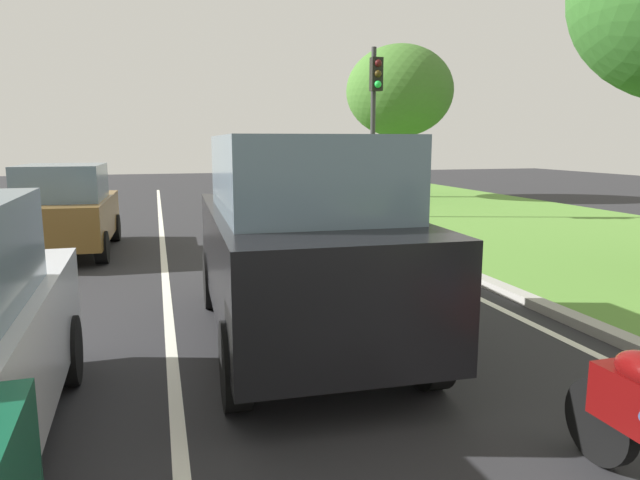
% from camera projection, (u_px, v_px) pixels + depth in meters
% --- Properties ---
extents(ground_plane, '(60.00, 60.00, 0.00)m').
position_uv_depth(ground_plane, '(199.00, 253.00, 11.55)').
color(ground_plane, '#262628').
extents(lane_line_center, '(0.12, 32.00, 0.01)m').
position_uv_depth(lane_line_center, '(163.00, 254.00, 11.36)').
color(lane_line_center, silver).
rests_on(lane_line_center, ground).
extents(lane_line_right_edge, '(0.12, 32.00, 0.01)m').
position_uv_depth(lane_line_right_edge, '(366.00, 244.00, 12.53)').
color(lane_line_right_edge, silver).
rests_on(lane_line_right_edge, ground).
extents(grass_verge_right, '(9.00, 48.00, 0.06)m').
position_uv_depth(grass_verge_right, '(555.00, 233.00, 13.85)').
color(grass_verge_right, '#548433').
rests_on(grass_verge_right, ground).
extents(curb_right, '(0.24, 48.00, 0.12)m').
position_uv_depth(curb_right, '(387.00, 240.00, 12.65)').
color(curb_right, '#9E9B93').
rests_on(curb_right, ground).
extents(car_suv_ahead, '(2.10, 4.56, 2.28)m').
position_uv_depth(car_suv_ahead, '(300.00, 239.00, 6.25)').
color(car_suv_ahead, black).
rests_on(car_suv_ahead, ground).
extents(car_hatchback_far, '(1.81, 3.74, 1.78)m').
position_uv_depth(car_hatchback_far, '(66.00, 210.00, 11.33)').
color(car_hatchback_far, brown).
rests_on(car_hatchback_far, ground).
extents(traffic_light_near_right, '(0.32, 0.50, 4.81)m').
position_uv_depth(traffic_light_near_right, '(375.00, 105.00, 16.01)').
color(traffic_light_near_right, '#2D2D2D').
rests_on(traffic_light_near_right, ground).
extents(tree_roadside_far, '(4.10, 4.10, 5.88)m').
position_uv_depth(tree_roadside_far, '(399.00, 91.00, 21.95)').
color(tree_roadside_far, '#4C331E').
rests_on(tree_roadside_far, ground).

